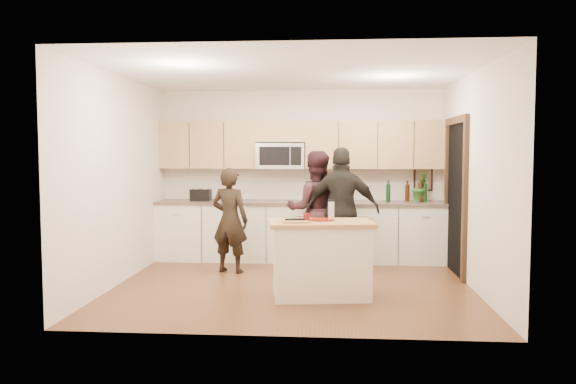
# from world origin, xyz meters

# --- Properties ---
(floor) EXTENTS (4.50, 4.50, 0.00)m
(floor) POSITION_xyz_m (0.00, 0.00, 0.00)
(floor) COLOR brown
(floor) RESTS_ON ground
(room_shell) EXTENTS (4.52, 4.02, 2.71)m
(room_shell) POSITION_xyz_m (0.00, 0.00, 1.73)
(room_shell) COLOR beige
(room_shell) RESTS_ON ground
(back_cabinetry) EXTENTS (4.50, 0.66, 0.94)m
(back_cabinetry) POSITION_xyz_m (0.00, 1.69, 0.47)
(back_cabinetry) COLOR silver
(back_cabinetry) RESTS_ON ground
(upper_cabinetry) EXTENTS (4.50, 0.33, 0.75)m
(upper_cabinetry) POSITION_xyz_m (0.03, 1.83, 1.84)
(upper_cabinetry) COLOR tan
(upper_cabinetry) RESTS_ON ground
(microwave) EXTENTS (0.76, 0.41, 0.40)m
(microwave) POSITION_xyz_m (-0.31, 1.80, 1.65)
(microwave) COLOR silver
(microwave) RESTS_ON ground
(doorway) EXTENTS (0.06, 1.25, 2.20)m
(doorway) POSITION_xyz_m (2.23, 0.90, 1.16)
(doorway) COLOR black
(doorway) RESTS_ON ground
(framed_picture) EXTENTS (0.30, 0.03, 0.38)m
(framed_picture) POSITION_xyz_m (1.95, 1.98, 1.28)
(framed_picture) COLOR black
(framed_picture) RESTS_ON ground
(dish_towel) EXTENTS (0.34, 0.60, 0.48)m
(dish_towel) POSITION_xyz_m (-0.95, 1.50, 0.80)
(dish_towel) COLOR white
(dish_towel) RESTS_ON ground
(island) EXTENTS (1.28, 0.84, 0.90)m
(island) POSITION_xyz_m (0.37, -0.54, 0.45)
(island) COLOR silver
(island) RESTS_ON ground
(red_plate) EXTENTS (0.30, 0.30, 0.02)m
(red_plate) POSITION_xyz_m (0.38, -0.45, 0.91)
(red_plate) COLOR maroon
(red_plate) RESTS_ON island
(box_grater) EXTENTS (0.08, 0.06, 0.23)m
(box_grater) POSITION_xyz_m (0.49, -0.43, 1.03)
(box_grater) COLOR silver
(box_grater) RESTS_ON red_plate
(drink_glass) EXTENTS (0.08, 0.08, 0.10)m
(drink_glass) POSITION_xyz_m (0.20, -0.59, 0.95)
(drink_glass) COLOR maroon
(drink_glass) RESTS_ON island
(cutting_board) EXTENTS (0.31, 0.19, 0.02)m
(cutting_board) POSITION_xyz_m (0.09, -0.71, 0.91)
(cutting_board) COLOR #AA7D47
(cutting_board) RESTS_ON island
(tongs) EXTENTS (0.23, 0.06, 0.02)m
(tongs) POSITION_xyz_m (0.07, -0.63, 0.93)
(tongs) COLOR black
(tongs) RESTS_ON cutting_board
(knife) EXTENTS (0.21, 0.05, 0.01)m
(knife) POSITION_xyz_m (-0.01, -0.77, 0.92)
(knife) COLOR silver
(knife) RESTS_ON cutting_board
(toaster) EXTENTS (0.31, 0.21, 0.19)m
(toaster) POSITION_xyz_m (-1.58, 1.67, 1.03)
(toaster) COLOR black
(toaster) RESTS_ON back_cabinetry
(bottle_cluster) EXTENTS (0.66, 0.20, 0.38)m
(bottle_cluster) POSITION_xyz_m (1.78, 1.73, 1.12)
(bottle_cluster) COLOR black
(bottle_cluster) RESTS_ON back_cabinetry
(orchid) EXTENTS (0.32, 0.30, 0.47)m
(orchid) POSITION_xyz_m (1.87, 1.72, 1.18)
(orchid) COLOR #2D6B2B
(orchid) RESTS_ON back_cabinetry
(woman_left) EXTENTS (0.62, 0.50, 1.49)m
(woman_left) POSITION_xyz_m (-0.94, 0.75, 0.75)
(woman_left) COLOR black
(woman_left) RESTS_ON ground
(woman_center) EXTENTS (0.89, 0.73, 1.73)m
(woman_center) POSITION_xyz_m (0.25, 1.13, 0.86)
(woman_center) COLOR black
(woman_center) RESTS_ON ground
(woman_right) EXTENTS (1.06, 0.47, 1.78)m
(woman_right) POSITION_xyz_m (0.65, 0.86, 0.89)
(woman_right) COLOR black
(woman_right) RESTS_ON ground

